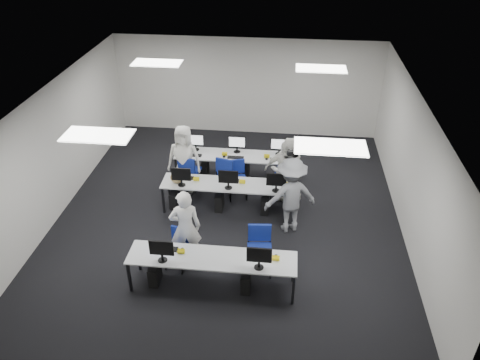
# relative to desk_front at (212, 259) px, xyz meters

# --- Properties ---
(room) EXTENTS (9.00, 9.02, 3.00)m
(room) POSITION_rel_desk_front_xyz_m (0.00, 2.40, 0.82)
(room) COLOR black
(room) RESTS_ON ground
(ceiling_panels) EXTENTS (5.20, 4.60, 0.02)m
(ceiling_panels) POSITION_rel_desk_front_xyz_m (0.00, 2.40, 2.30)
(ceiling_panels) COLOR white
(ceiling_panels) RESTS_ON room
(desk_front) EXTENTS (3.20, 0.70, 0.73)m
(desk_front) POSITION_rel_desk_front_xyz_m (0.00, 0.00, 0.00)
(desk_front) COLOR #B1B4B5
(desk_front) RESTS_ON ground
(desk_mid) EXTENTS (3.20, 0.70, 0.73)m
(desk_mid) POSITION_rel_desk_front_xyz_m (0.00, 2.60, 0.00)
(desk_mid) COLOR #B1B4B5
(desk_mid) RESTS_ON ground
(desk_back) EXTENTS (3.20, 0.70, 0.73)m
(desk_back) POSITION_rel_desk_front_xyz_m (0.00, 4.00, 0.00)
(desk_back) COLOR #B1B4B5
(desk_back) RESTS_ON ground
(equipment_front) EXTENTS (2.51, 0.41, 1.19)m
(equipment_front) POSITION_rel_desk_front_xyz_m (-0.19, -0.02, -0.32)
(equipment_front) COLOR #0E33B6
(equipment_front) RESTS_ON desk_front
(equipment_mid) EXTENTS (2.91, 0.41, 1.19)m
(equipment_mid) POSITION_rel_desk_front_xyz_m (-0.19, 2.58, -0.32)
(equipment_mid) COLOR white
(equipment_mid) RESTS_ON desk_mid
(equipment_back) EXTENTS (2.91, 0.41, 1.19)m
(equipment_back) POSITION_rel_desk_front_xyz_m (0.19, 4.02, -0.32)
(equipment_back) COLOR white
(equipment_back) RESTS_ON desk_back
(chair_0) EXTENTS (0.51, 0.54, 0.85)m
(chair_0) POSITION_rel_desk_front_xyz_m (-0.80, 0.52, -0.41)
(chair_0) COLOR navy
(chair_0) RESTS_ON ground
(chair_1) EXTENTS (0.53, 0.57, 0.99)m
(chair_1) POSITION_rel_desk_front_xyz_m (0.86, 0.57, -0.37)
(chair_1) COLOR navy
(chair_1) RESTS_ON ground
(chair_2) EXTENTS (0.53, 0.56, 0.85)m
(chair_2) POSITION_rel_desk_front_xyz_m (-1.22, 3.15, -0.41)
(chair_2) COLOR navy
(chair_2) RESTS_ON ground
(chair_3) EXTENTS (0.57, 0.60, 0.93)m
(chair_3) POSITION_rel_desk_front_xyz_m (0.11, 3.21, -0.39)
(chair_3) COLOR navy
(chair_3) RESTS_ON ground
(chair_4) EXTENTS (0.59, 0.61, 0.91)m
(chair_4) POSITION_rel_desk_front_xyz_m (1.25, 3.05, -0.39)
(chair_4) COLOR navy
(chair_4) RESTS_ON ground
(chair_5) EXTENTS (0.56, 0.59, 0.97)m
(chair_5) POSITION_rel_desk_front_xyz_m (-1.13, 3.47, -0.38)
(chair_5) COLOR navy
(chair_5) RESTS_ON ground
(chair_6) EXTENTS (0.60, 0.63, 0.97)m
(chair_6) POSITION_rel_desk_front_xyz_m (-0.16, 3.53, -0.37)
(chair_6) COLOR navy
(chair_6) RESTS_ON ground
(chair_7) EXTENTS (0.48, 0.51, 0.86)m
(chair_7) POSITION_rel_desk_front_xyz_m (1.26, 3.53, -0.41)
(chair_7) COLOR navy
(chair_7) RESTS_ON ground
(handbag) EXTENTS (0.36, 0.27, 0.26)m
(handbag) POSITION_rel_desk_front_xyz_m (-1.24, 2.51, 0.18)
(handbag) COLOR tan
(handbag) RESTS_ON desk_mid
(student_0) EXTENTS (0.71, 0.55, 1.72)m
(student_0) POSITION_rel_desk_front_xyz_m (-0.64, 0.68, 0.18)
(student_0) COLOR silver
(student_0) RESTS_ON ground
(student_1) EXTENTS (0.97, 0.85, 1.67)m
(student_1) POSITION_rel_desk_front_xyz_m (1.34, 3.25, 0.15)
(student_1) COLOR silver
(student_1) RESTS_ON ground
(student_2) EXTENTS (0.88, 0.59, 1.75)m
(student_2) POSITION_rel_desk_front_xyz_m (-1.25, 3.45, 0.19)
(student_2) COLOR silver
(student_2) RESTS_ON ground
(student_3) EXTENTS (0.93, 0.40, 1.58)m
(student_3) POSITION_rel_desk_front_xyz_m (1.25, 3.26, 0.11)
(student_3) COLOR silver
(student_3) RESTS_ON ground
(photographer) EXTENTS (1.33, 1.02, 1.81)m
(photographer) POSITION_rel_desk_front_xyz_m (1.44, 2.00, 0.22)
(photographer) COLOR slate
(photographer) RESTS_ON ground
(dslr_camera) EXTENTS (0.19, 0.22, 0.10)m
(dslr_camera) POSITION_rel_desk_front_xyz_m (1.38, 2.17, 1.19)
(dslr_camera) COLOR black
(dslr_camera) RESTS_ON photographer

